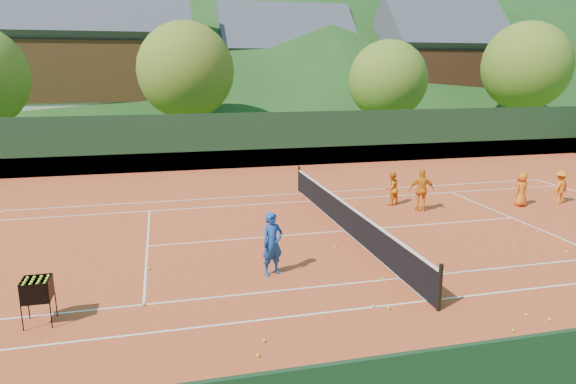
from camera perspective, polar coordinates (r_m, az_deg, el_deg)
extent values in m
plane|color=#2E561B|center=(17.26, 6.42, -4.37)|extent=(400.00, 400.00, 0.00)
cube|color=#C0441F|center=(17.26, 6.42, -4.34)|extent=(40.00, 24.00, 0.02)
imported|color=#174396|center=(13.37, -1.75, -5.77)|extent=(0.71, 0.59, 1.68)
imported|color=orange|center=(20.68, 11.45, 0.40)|extent=(0.77, 0.68, 1.33)
imported|color=orange|center=(19.98, 14.64, 0.20)|extent=(1.03, 0.66, 1.62)
imported|color=orange|center=(22.04, 24.51, 0.26)|extent=(0.75, 0.60, 1.35)
imported|color=orange|center=(23.13, 27.97, 0.48)|extent=(0.98, 0.74, 1.35)
sphere|color=#BDE225|center=(13.55, 10.48, -9.37)|extent=(0.07, 0.07, 0.07)
sphere|color=#BDE225|center=(12.00, 11.11, -12.52)|extent=(0.07, 0.07, 0.07)
sphere|color=#BDE225|center=(11.82, 23.71, -13.89)|extent=(0.07, 0.07, 0.07)
sphere|color=#BDE225|center=(16.99, 23.85, -5.58)|extent=(0.07, 0.07, 0.07)
sphere|color=#BDE225|center=(12.61, 27.06, -12.50)|extent=(0.07, 0.07, 0.07)
sphere|color=#BDE225|center=(17.21, 28.58, -5.85)|extent=(0.07, 0.07, 0.07)
sphere|color=#BDE225|center=(10.08, -3.33, -17.67)|extent=(0.07, 0.07, 0.07)
sphere|color=#BDE225|center=(16.35, 6.79, -5.22)|extent=(0.07, 0.07, 0.07)
sphere|color=#BDE225|center=(15.63, 5.30, -6.06)|extent=(0.07, 0.07, 0.07)
sphere|color=#BDE225|center=(14.43, -15.19, -8.19)|extent=(0.07, 0.07, 0.07)
sphere|color=#BDE225|center=(12.40, -15.73, -11.90)|extent=(0.07, 0.07, 0.07)
sphere|color=#BDE225|center=(14.29, 16.96, -8.52)|extent=(0.07, 0.07, 0.07)
sphere|color=#BDE225|center=(12.03, 9.44, -12.38)|extent=(0.07, 0.07, 0.07)
sphere|color=#BDE225|center=(12.61, 24.97, -12.27)|extent=(0.07, 0.07, 0.07)
sphere|color=#BDE225|center=(11.65, 27.89, -14.77)|extent=(0.07, 0.07, 0.07)
sphere|color=#BDE225|center=(18.12, 28.40, -4.92)|extent=(0.07, 0.07, 0.07)
sphere|color=#BDE225|center=(18.77, 25.94, -4.05)|extent=(0.07, 0.07, 0.07)
sphere|color=#BDE225|center=(9.86, 8.34, -18.55)|extent=(0.07, 0.07, 0.07)
sphere|color=#BDE225|center=(10.52, -2.68, -16.21)|extent=(0.07, 0.07, 0.07)
cube|color=white|center=(12.61, 15.19, -11.58)|extent=(23.77, 0.06, 0.00)
cube|color=white|center=(22.29, 1.57, -0.15)|extent=(23.77, 0.06, 0.00)
cube|color=silver|center=(13.71, 12.42, -9.33)|extent=(23.77, 0.06, 0.00)
cube|color=silver|center=(21.01, 2.56, -1.00)|extent=(23.77, 0.06, 0.00)
cube|color=white|center=(16.27, -15.36, -5.82)|extent=(0.06, 8.23, 0.00)
cube|color=silver|center=(20.32, 23.64, -2.65)|extent=(0.06, 8.23, 0.00)
cube|color=white|center=(17.26, 6.42, -4.30)|extent=(12.80, 0.06, 0.00)
cube|color=silver|center=(17.26, 6.42, -4.30)|extent=(0.06, 10.97, 0.00)
cube|color=black|center=(17.13, 6.46, -2.88)|extent=(0.03, 11.97, 0.90)
cube|color=white|center=(17.00, 6.50, -1.36)|extent=(0.05, 11.97, 0.06)
cylinder|color=black|center=(12.00, 16.52, -10.14)|extent=(0.10, 0.10, 1.10)
cylinder|color=black|center=(22.64, 1.25, 1.49)|extent=(0.10, 0.10, 1.10)
cube|color=black|center=(28.25, -1.93, 5.83)|extent=(40.00, 0.05, 3.00)
cube|color=#1A5B29|center=(28.40, -1.91, 3.83)|extent=(40.40, 0.05, 1.00)
cylinder|color=black|center=(12.10, -27.45, -12.38)|extent=(0.02, 0.02, 0.55)
cylinder|color=black|center=(11.98, -24.83, -12.36)|extent=(0.02, 0.02, 0.55)
cylinder|color=black|center=(12.59, -26.88, -11.32)|extent=(0.02, 0.02, 0.55)
cylinder|color=black|center=(12.47, -24.37, -11.29)|extent=(0.02, 0.02, 0.55)
cube|color=black|center=(12.17, -26.02, -10.65)|extent=(0.55, 0.55, 0.02)
cube|color=black|center=(11.84, -26.40, -10.18)|extent=(0.55, 0.02, 0.45)
cube|color=black|center=(12.33, -25.87, -9.19)|extent=(0.55, 0.02, 0.45)
cube|color=black|center=(12.15, -27.41, -9.70)|extent=(0.02, 0.55, 0.45)
cube|color=black|center=(12.03, -24.83, -9.65)|extent=(0.02, 0.55, 0.45)
sphere|color=#CCE526|center=(11.88, -27.40, -9.22)|extent=(0.07, 0.07, 0.07)
sphere|color=#CCE526|center=(12.00, -27.25, -8.97)|extent=(0.07, 0.07, 0.07)
sphere|color=#CCE526|center=(12.13, -27.11, -8.73)|extent=(0.07, 0.07, 0.07)
sphere|color=#CCE526|center=(12.25, -26.97, -8.50)|extent=(0.07, 0.07, 0.07)
sphere|color=#CCE526|center=(11.85, -26.75, -9.21)|extent=(0.07, 0.07, 0.07)
sphere|color=#CCE526|center=(11.97, -26.61, -8.96)|extent=(0.07, 0.07, 0.07)
sphere|color=#CCE526|center=(12.09, -26.47, -8.72)|extent=(0.07, 0.07, 0.07)
sphere|color=#CCE526|center=(12.22, -26.34, -8.48)|extent=(0.07, 0.07, 0.07)
sphere|color=#CCE526|center=(11.81, -26.10, -9.19)|extent=(0.07, 0.07, 0.07)
sphere|color=#CCE526|center=(11.94, -25.96, -8.95)|extent=(0.07, 0.07, 0.07)
sphere|color=#CCE526|center=(12.06, -25.83, -8.71)|extent=(0.07, 0.07, 0.07)
sphere|color=#CCE526|center=(12.19, -25.71, -8.47)|extent=(0.07, 0.07, 0.07)
sphere|color=#CCE526|center=(11.78, -25.44, -9.18)|extent=(0.07, 0.07, 0.07)
sphere|color=#CCE526|center=(11.91, -25.32, -8.93)|extent=(0.07, 0.07, 0.07)
sphere|color=#CCE526|center=(12.03, -25.19, -8.69)|extent=(0.07, 0.07, 0.07)
sphere|color=#CCE526|center=(12.16, -25.07, -8.45)|extent=(0.07, 0.07, 0.07)
cube|color=beige|center=(45.75, -19.28, 7.91)|extent=(12.00, 9.00, 2.88)
cube|color=#3B2210|center=(45.59, -19.64, 12.51)|extent=(12.24, 9.18, 4.48)
cube|color=#43434B|center=(45.67, -19.93, 16.06)|extent=(13.80, 9.93, 9.93)
cube|color=beige|center=(50.94, -0.44, 8.94)|extent=(11.00, 8.00, 2.52)
cube|color=#38200F|center=(50.79, -0.44, 12.56)|extent=(11.22, 8.16, 3.92)
cube|color=#43434B|center=(50.81, -0.45, 15.45)|extent=(12.65, 8.82, 8.82)
cube|color=beige|center=(52.35, 15.89, 8.65)|extent=(10.00, 8.00, 2.70)
cube|color=#361B0E|center=(52.21, 16.13, 12.42)|extent=(10.20, 8.16, 4.20)
cube|color=#414249|center=(52.25, 16.33, 15.38)|extent=(11.50, 8.82, 8.82)
cylinder|color=#432A1A|center=(35.65, -10.99, 7.05)|extent=(0.36, 0.36, 2.88)
sphere|color=#52701E|center=(35.44, -11.27, 13.10)|extent=(6.40, 6.40, 6.40)
cylinder|color=#41281A|center=(38.05, 10.82, 7.17)|extent=(0.36, 0.36, 2.52)
sphere|color=#446F1D|center=(37.85, 11.04, 12.13)|extent=(5.60, 5.60, 5.60)
cylinder|color=#3F2919|center=(45.15, 24.41, 7.52)|extent=(0.36, 0.36, 3.06)
sphere|color=#466D1D|center=(44.99, 24.91, 12.57)|extent=(6.80, 6.80, 6.80)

